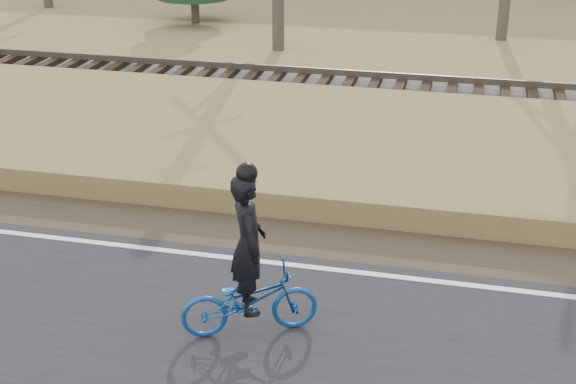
# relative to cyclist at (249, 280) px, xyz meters

# --- Properties ---
(ground) EXTENTS (120.00, 120.00, 0.00)m
(ground) POSITION_rel_cyclist_xyz_m (-2.76, 1.61, -0.82)
(ground) COLOR olive
(ground) RESTS_ON ground
(road) EXTENTS (120.00, 6.00, 0.06)m
(road) POSITION_rel_cyclist_xyz_m (-2.76, -0.89, -0.79)
(road) COLOR black
(road) RESTS_ON ground
(edge_line) EXTENTS (120.00, 0.12, 0.01)m
(edge_line) POSITION_rel_cyclist_xyz_m (-2.76, 1.81, -0.75)
(edge_line) COLOR silver
(edge_line) RESTS_ON road
(shoulder) EXTENTS (120.00, 1.60, 0.04)m
(shoulder) POSITION_rel_cyclist_xyz_m (-2.76, 2.81, -0.80)
(shoulder) COLOR #473A2B
(shoulder) RESTS_ON ground
(embankment) EXTENTS (120.00, 5.00, 0.44)m
(embankment) POSITION_rel_cyclist_xyz_m (-2.76, 5.81, -0.60)
(embankment) COLOR olive
(embankment) RESTS_ON ground
(ballast) EXTENTS (120.00, 3.00, 0.45)m
(ballast) POSITION_rel_cyclist_xyz_m (-2.76, 9.61, -0.59)
(ballast) COLOR slate
(ballast) RESTS_ON ground
(railroad) EXTENTS (120.00, 2.40, 0.29)m
(railroad) POSITION_rel_cyclist_xyz_m (-2.76, 9.61, -0.29)
(railroad) COLOR black
(railroad) RESTS_ON ballast
(cyclist) EXTENTS (1.83, 1.25, 2.32)m
(cyclist) POSITION_rel_cyclist_xyz_m (0.00, 0.00, 0.00)
(cyclist) COLOR navy
(cyclist) RESTS_ON road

